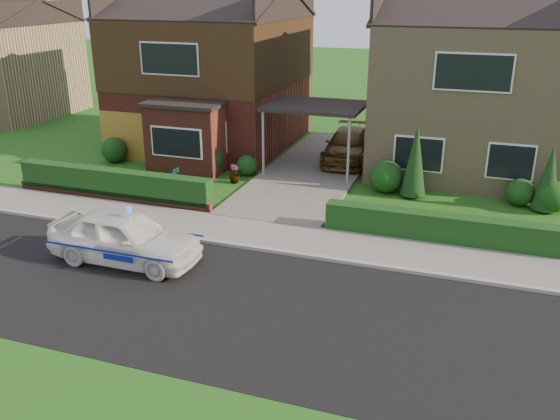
% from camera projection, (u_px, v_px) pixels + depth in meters
% --- Properties ---
extents(ground, '(120.00, 120.00, 0.00)m').
position_uv_depth(ground, '(191.00, 297.00, 14.58)').
color(ground, '#1F5416').
rests_on(ground, ground).
extents(road, '(60.00, 6.00, 0.02)m').
position_uv_depth(road, '(191.00, 297.00, 14.58)').
color(road, black).
rests_on(road, ground).
extents(kerb, '(60.00, 0.16, 0.12)m').
position_uv_depth(kerb, '(239.00, 246.00, 17.25)').
color(kerb, '#9E9993').
rests_on(kerb, ground).
extents(sidewalk, '(60.00, 2.00, 0.10)m').
position_uv_depth(sidewalk, '(252.00, 233.00, 18.18)').
color(sidewalk, slate).
rests_on(sidewalk, ground).
extents(driveway, '(3.80, 12.00, 0.12)m').
position_uv_depth(driveway, '(314.00, 170.00, 24.26)').
color(driveway, '#666059').
rests_on(driveway, ground).
extents(house_left, '(7.50, 9.53, 7.25)m').
position_uv_depth(house_left, '(213.00, 62.00, 27.25)').
color(house_left, maroon).
rests_on(house_left, ground).
extents(house_right, '(7.50, 8.06, 7.25)m').
position_uv_depth(house_right, '(475.00, 78.00, 23.84)').
color(house_right, tan).
rests_on(house_right, ground).
extents(carport_link, '(3.80, 3.00, 2.77)m').
position_uv_depth(carport_link, '(315.00, 107.00, 23.29)').
color(carport_link, black).
rests_on(carport_link, ground).
extents(garage_door, '(2.20, 0.10, 2.10)m').
position_uv_depth(garage_door, '(124.00, 136.00, 25.51)').
color(garage_door, '#8B5F1E').
rests_on(garage_door, ground).
extents(dwarf_wall, '(7.70, 0.25, 0.36)m').
position_uv_depth(dwarf_wall, '(112.00, 196.00, 20.97)').
color(dwarf_wall, maroon).
rests_on(dwarf_wall, ground).
extents(hedge_left, '(7.50, 0.55, 0.90)m').
position_uv_depth(hedge_left, '(115.00, 199.00, 21.16)').
color(hedge_left, '#123914').
rests_on(hedge_left, ground).
extents(hedge_right, '(7.50, 0.55, 0.80)m').
position_uv_depth(hedge_right, '(450.00, 244.00, 17.53)').
color(hedge_right, '#123914').
rests_on(hedge_right, ground).
extents(shrub_left_far, '(1.08, 1.08, 1.08)m').
position_uv_depth(shrub_left_far, '(114.00, 150.00, 25.37)').
color(shrub_left_far, '#123914').
rests_on(shrub_left_far, ground).
extents(shrub_left_mid, '(1.32, 1.32, 1.32)m').
position_uv_depth(shrub_left_mid, '(207.00, 158.00, 23.77)').
color(shrub_left_mid, '#123914').
rests_on(shrub_left_mid, ground).
extents(shrub_left_near, '(0.84, 0.84, 0.84)m').
position_uv_depth(shrub_left_near, '(247.00, 165.00, 23.63)').
color(shrub_left_near, '#123914').
rests_on(shrub_left_near, ground).
extents(shrub_right_near, '(1.20, 1.20, 1.20)m').
position_uv_depth(shrub_right_near, '(386.00, 177.00, 21.68)').
color(shrub_right_near, '#123914').
rests_on(shrub_right_near, ground).
extents(shrub_right_mid, '(0.96, 0.96, 0.96)m').
position_uv_depth(shrub_right_mid, '(520.00, 192.00, 20.41)').
color(shrub_right_mid, '#123914').
rests_on(shrub_right_mid, ground).
extents(shrub_right_far, '(1.08, 1.08, 1.08)m').
position_uv_depth(shrub_right_far, '(552.00, 197.00, 19.81)').
color(shrub_right_far, '#123914').
rests_on(shrub_right_far, ground).
extents(conifer_a, '(0.90, 0.90, 2.60)m').
position_uv_depth(conifer_a, '(415.00, 162.00, 20.95)').
color(conifer_a, black).
rests_on(conifer_a, ground).
extents(conifer_b, '(0.90, 0.90, 2.20)m').
position_uv_depth(conifer_b, '(549.00, 180.00, 19.67)').
color(conifer_b, black).
rests_on(conifer_b, ground).
extents(neighbour_left, '(6.50, 7.00, 5.20)m').
position_uv_depth(neighbour_left, '(3.00, 70.00, 33.88)').
color(neighbour_left, tan).
rests_on(neighbour_left, ground).
extents(police_car, '(3.92, 4.28, 1.62)m').
position_uv_depth(police_car, '(125.00, 237.00, 16.17)').
color(police_car, white).
rests_on(police_car, ground).
extents(driveway_car, '(2.12, 4.56, 1.29)m').
position_uv_depth(driveway_car, '(348.00, 145.00, 25.20)').
color(driveway_car, brown).
rests_on(driveway_car, driveway).
extents(potted_plant_a, '(0.42, 0.35, 0.67)m').
position_uv_depth(potted_plant_a, '(176.00, 177.00, 22.51)').
color(potted_plant_a, gray).
rests_on(potted_plant_a, ground).
extents(potted_plant_b, '(0.49, 0.49, 0.70)m').
position_uv_depth(potted_plant_b, '(170.00, 164.00, 24.09)').
color(potted_plant_b, gray).
rests_on(potted_plant_b, ground).
extents(potted_plant_c, '(0.51, 0.51, 0.72)m').
position_uv_depth(potted_plant_c, '(234.00, 174.00, 22.76)').
color(potted_plant_c, gray).
rests_on(potted_plant_c, ground).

